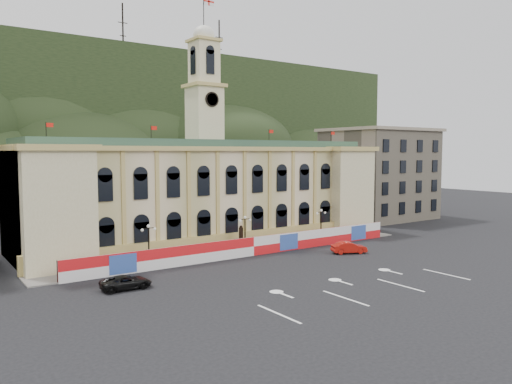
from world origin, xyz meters
TOP-DOWN VIEW (x-y plane):
  - ground at (0.00, 0.00)m, footprint 260.00×260.00m
  - lane_markings at (0.00, -5.00)m, footprint 26.00×10.00m
  - hill_ridge at (0.03, 121.99)m, footprint 230.00×80.00m
  - city_hall at (0.00, 27.63)m, footprint 56.20×17.60m
  - side_building_right at (43.00, 30.93)m, footprint 21.00×17.00m
  - hoarding_fence at (0.06, 15.07)m, footprint 50.00×0.44m
  - pavement at (0.00, 17.75)m, footprint 56.00×5.50m
  - statue at (0.00, 18.00)m, footprint 1.40×1.40m
  - lamp_left at (-14.00, 17.00)m, footprint 1.96×0.44m
  - lamp_center at (0.00, 17.00)m, footprint 1.96×0.44m
  - lamp_right at (14.00, 17.00)m, footprint 1.96×0.44m
  - red_sedan at (11.59, 8.72)m, footprint 5.28×6.06m
  - black_suv at (-19.86, 9.03)m, footprint 2.71×5.29m

SIDE VIEW (x-z plane):
  - ground at x=0.00m, z-range 0.00..0.00m
  - lane_markings at x=0.00m, z-range -0.01..0.01m
  - pavement at x=0.00m, z-range 0.00..0.16m
  - black_suv at x=-19.86m, z-range 0.00..1.43m
  - red_sedan at x=11.59m, z-range 0.00..1.58m
  - statue at x=0.00m, z-range -0.67..3.05m
  - hoarding_fence at x=0.06m, z-range 0.00..2.50m
  - lamp_left at x=-14.00m, z-range 0.50..5.65m
  - lamp_center at x=0.00m, z-range 0.50..5.65m
  - lamp_right at x=14.00m, z-range 0.50..5.65m
  - city_hall at x=0.00m, z-range -10.70..26.40m
  - side_building_right at x=43.00m, z-range 0.03..18.63m
  - hill_ridge at x=0.03m, z-range -12.52..51.48m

